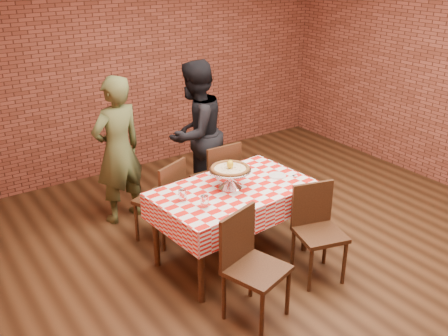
% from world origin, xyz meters
% --- Properties ---
extents(ground, '(6.00, 6.00, 0.00)m').
position_xyz_m(ground, '(0.00, 0.00, 0.00)').
color(ground, black).
rests_on(ground, ground).
extents(back_wall, '(5.50, 0.00, 5.50)m').
position_xyz_m(back_wall, '(0.00, 3.00, 1.45)').
color(back_wall, brown).
rests_on(back_wall, ground).
extents(table, '(1.52, 0.99, 0.75)m').
position_xyz_m(table, '(-0.47, 0.37, 0.38)').
color(table, '#452814').
rests_on(table, ground).
extents(tablecloth, '(1.56, 1.03, 0.25)m').
position_xyz_m(tablecloth, '(-0.47, 0.37, 0.63)').
color(tablecloth, red).
rests_on(tablecloth, table).
extents(pizza_stand, '(0.43, 0.43, 0.18)m').
position_xyz_m(pizza_stand, '(-0.49, 0.40, 0.85)').
color(pizza_stand, silver).
rests_on(pizza_stand, tablecloth).
extents(pizza, '(0.40, 0.40, 0.03)m').
position_xyz_m(pizza, '(-0.49, 0.40, 0.94)').
color(pizza, beige).
rests_on(pizza, pizza_stand).
extents(lemon, '(0.07, 0.07, 0.08)m').
position_xyz_m(lemon, '(-0.49, 0.40, 0.99)').
color(lemon, yellow).
rests_on(lemon, pizza).
extents(water_glass_left, '(0.08, 0.08, 0.11)m').
position_xyz_m(water_glass_left, '(-0.90, 0.20, 0.81)').
color(water_glass_left, white).
rests_on(water_glass_left, tablecloth).
extents(water_glass_right, '(0.08, 0.08, 0.11)m').
position_xyz_m(water_glass_right, '(-0.99, 0.41, 0.81)').
color(water_glass_right, white).
rests_on(water_glass_right, tablecloth).
extents(side_plate, '(0.19, 0.19, 0.01)m').
position_xyz_m(side_plate, '(0.03, 0.35, 0.76)').
color(side_plate, white).
rests_on(side_plate, tablecloth).
extents(sweetener_packet_a, '(0.06, 0.04, 0.00)m').
position_xyz_m(sweetener_packet_a, '(0.16, 0.26, 0.76)').
color(sweetener_packet_a, white).
rests_on(sweetener_packet_a, tablecloth).
extents(sweetener_packet_b, '(0.06, 0.05, 0.00)m').
position_xyz_m(sweetener_packet_b, '(0.18, 0.25, 0.76)').
color(sweetener_packet_b, white).
rests_on(sweetener_packet_b, tablecloth).
extents(condiment_caddy, '(0.11, 0.09, 0.14)m').
position_xyz_m(condiment_caddy, '(-0.45, 0.66, 0.83)').
color(condiment_caddy, silver).
rests_on(condiment_caddy, tablecloth).
extents(chair_near_left, '(0.54, 0.54, 0.91)m').
position_xyz_m(chair_near_left, '(-0.82, -0.45, 0.46)').
color(chair_near_left, '#452814').
rests_on(chair_near_left, ground).
extents(chair_near_right, '(0.49, 0.49, 0.88)m').
position_xyz_m(chair_near_right, '(-0.01, -0.33, 0.44)').
color(chair_near_right, '#452814').
rests_on(chair_near_right, ground).
extents(chair_far_left, '(0.54, 0.54, 0.89)m').
position_xyz_m(chair_far_left, '(-0.88, 1.09, 0.44)').
color(chair_far_left, '#452814').
rests_on(chair_far_left, ground).
extents(chair_far_right, '(0.43, 0.43, 0.90)m').
position_xyz_m(chair_far_right, '(-0.14, 1.19, 0.45)').
color(chair_far_right, '#452814').
rests_on(chair_far_right, ground).
extents(diner_olive, '(0.66, 0.50, 1.63)m').
position_xyz_m(diner_olive, '(-1.03, 1.72, 0.81)').
color(diner_olive, '#4C532C').
rests_on(diner_olive, ground).
extents(diner_black, '(1.00, 0.90, 1.68)m').
position_xyz_m(diner_black, '(-0.10, 1.65, 0.84)').
color(diner_black, black).
rests_on(diner_black, ground).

